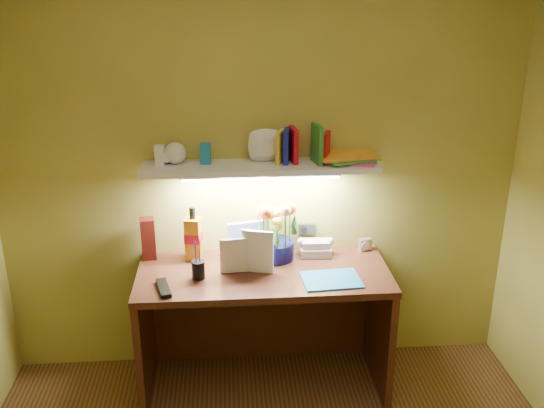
% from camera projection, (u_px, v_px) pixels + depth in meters
% --- Properties ---
extents(desk, '(1.40, 0.60, 0.75)m').
position_uv_depth(desk, '(264.00, 329.00, 3.49)').
color(desk, '#34150E').
rests_on(desk, ground).
extents(flower_bouquet, '(0.28, 0.28, 0.37)m').
position_uv_depth(flower_bouquet, '(276.00, 229.00, 3.45)').
color(flower_bouquet, '#080939').
rests_on(flower_bouquet, desk).
extents(telephone, '(0.18, 0.14, 0.11)m').
position_uv_depth(telephone, '(315.00, 246.00, 3.54)').
color(telephone, beige).
rests_on(telephone, desk).
extents(desk_clock, '(0.08, 0.05, 0.07)m').
position_uv_depth(desk_clock, '(365.00, 244.00, 3.60)').
color(desk_clock, silver).
rests_on(desk_clock, desk).
extents(whisky_bottle, '(0.10, 0.10, 0.32)m').
position_uv_depth(whisky_bottle, '(193.00, 233.00, 3.45)').
color(whisky_bottle, '#BB6D0F').
rests_on(whisky_bottle, desk).
extents(whisky_box, '(0.09, 0.09, 0.25)m').
position_uv_depth(whisky_box, '(148.00, 239.00, 3.47)').
color(whisky_box, '#52120C').
rests_on(whisky_box, desk).
extents(pen_cup, '(0.09, 0.09, 0.17)m').
position_uv_depth(pen_cup, '(198.00, 264.00, 3.25)').
color(pen_cup, black).
rests_on(pen_cup, desk).
extents(art_card, '(0.22, 0.09, 0.22)m').
position_uv_depth(art_card, '(247.00, 240.00, 3.48)').
color(art_card, silver).
rests_on(art_card, desk).
extents(tv_remote, '(0.10, 0.20, 0.02)m').
position_uv_depth(tv_remote, '(164.00, 288.00, 3.16)').
color(tv_remote, black).
rests_on(tv_remote, desk).
extents(blue_folder, '(0.32, 0.25, 0.01)m').
position_uv_depth(blue_folder, '(331.00, 280.00, 3.26)').
color(blue_folder, '#1D7CC6').
rests_on(blue_folder, desk).
extents(desk_book_a, '(0.15, 0.02, 0.20)m').
position_uv_depth(desk_book_a, '(220.00, 256.00, 3.30)').
color(desk_book_a, silver).
rests_on(desk_book_a, desk).
extents(desk_book_b, '(0.18, 0.08, 0.25)m').
position_uv_depth(desk_book_b, '(241.00, 250.00, 3.33)').
color(desk_book_b, white).
rests_on(desk_book_b, desk).
extents(wall_shelf, '(1.31, 0.32, 0.25)m').
position_uv_depth(wall_shelf, '(268.00, 161.00, 3.33)').
color(wall_shelf, white).
rests_on(wall_shelf, ground).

